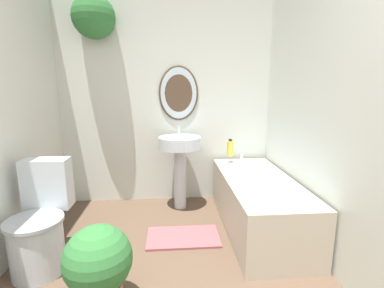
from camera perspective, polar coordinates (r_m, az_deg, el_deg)
The scene contains 8 objects.
wall_back at distance 3.21m, azimuth -7.78°, elevation 12.01°, with size 2.49×0.44×2.40m.
wall_right at distance 2.22m, azimuth 27.77°, elevation 6.93°, with size 0.06×2.78×2.40m.
toilet at distance 2.42m, azimuth -28.67°, elevation -14.59°, with size 0.39×0.55×0.79m.
pedestal_sink at distance 3.02m, azimuth -2.51°, elevation -2.10°, with size 0.46×0.46×0.91m.
bathtub at distance 2.76m, azimuth 13.31°, elevation -11.51°, with size 0.62×1.48×0.57m.
shampoo_bottle at distance 3.13m, azimuth 7.83°, elevation -0.85°, with size 0.07×0.07×0.19m.
potted_plant at distance 1.87m, azimuth -18.64°, elevation -22.45°, with size 0.40×0.40×0.54m.
bath_mat at distance 2.63m, azimuth -1.84°, elevation -18.54°, with size 0.64×0.38×0.02m.
Camera 1 is at (0.04, -0.55, 1.33)m, focal length 26.00 mm.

